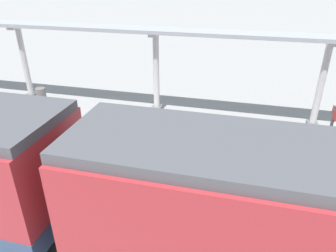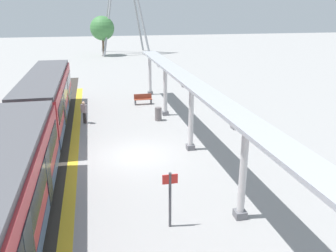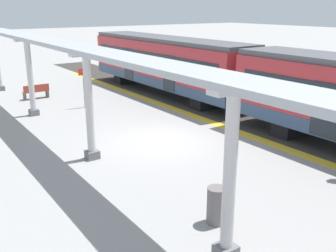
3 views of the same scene
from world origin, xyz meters
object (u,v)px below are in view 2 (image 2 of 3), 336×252
(canopy_pillar_third, at_px, (191,117))
(passenger_waiting_near_edge, at_px, (84,110))
(canopy_pillar_fifth, at_px, (150,74))
(trash_bin, at_px, (158,114))
(bench_mid_platform, at_px, (143,99))
(train_far_carriage, at_px, (47,98))
(platform_info_sign, at_px, (170,195))
(canopy_pillar_second, at_px, (243,172))
(canopy_pillar_fourth, at_px, (165,90))

(canopy_pillar_third, distance_m, passenger_waiting_near_edge, 8.67)
(canopy_pillar_fifth, xyz_separation_m, trash_bin, (-0.77, -8.10, -1.44))
(bench_mid_platform, bearing_deg, trash_bin, -85.03)
(train_far_carriage, xyz_separation_m, canopy_pillar_fifth, (8.40, 7.13, 0.09))
(train_far_carriage, xyz_separation_m, platform_info_sign, (5.62, -13.84, -0.50))
(canopy_pillar_second, bearing_deg, passenger_waiting_near_edge, 114.09)
(canopy_pillar_third, xyz_separation_m, bench_mid_platform, (-1.18, 10.52, -1.48))
(canopy_pillar_fifth, xyz_separation_m, passenger_waiting_near_edge, (-5.95, -7.67, -0.93))
(canopy_pillar_third, bearing_deg, platform_info_sign, -111.43)
(canopy_pillar_second, height_order, canopy_pillar_fourth, same)
(train_far_carriage, bearing_deg, bench_mid_platform, 27.46)
(passenger_waiting_near_edge, bearing_deg, canopy_pillar_second, -65.91)
(canopy_pillar_second, relative_size, passenger_waiting_near_edge, 2.40)
(canopy_pillar_fourth, distance_m, canopy_pillar_fifth, 6.91)
(train_far_carriage, height_order, canopy_pillar_fourth, canopy_pillar_fourth)
(bench_mid_platform, distance_m, platform_info_sign, 17.69)
(trash_bin, bearing_deg, train_far_carriage, 172.75)
(train_far_carriage, distance_m, passenger_waiting_near_edge, 2.64)
(canopy_pillar_fifth, relative_size, platform_info_sign, 1.73)
(canopy_pillar_second, xyz_separation_m, canopy_pillar_third, (0.00, 7.07, 0.00))
(trash_bin, height_order, platform_info_sign, platform_info_sign)
(canopy_pillar_third, distance_m, platform_info_sign, 7.62)
(canopy_pillar_fifth, xyz_separation_m, bench_mid_platform, (-1.18, -3.38, -1.48))
(canopy_pillar_fourth, bearing_deg, platform_info_sign, -101.16)
(bench_mid_platform, bearing_deg, canopy_pillar_third, -83.59)
(canopy_pillar_second, bearing_deg, canopy_pillar_third, 90.00)
(bench_mid_platform, bearing_deg, canopy_pillar_fifth, 70.75)
(canopy_pillar_fifth, relative_size, bench_mid_platform, 2.53)
(canopy_pillar_fourth, distance_m, trash_bin, 2.02)
(canopy_pillar_fourth, xyz_separation_m, bench_mid_platform, (-1.18, 3.53, -1.48))
(canopy_pillar_fifth, bearing_deg, canopy_pillar_third, -90.00)
(canopy_pillar_fourth, relative_size, trash_bin, 3.93)
(canopy_pillar_second, relative_size, bench_mid_platform, 2.53)
(canopy_pillar_second, relative_size, canopy_pillar_third, 1.00)
(canopy_pillar_fourth, bearing_deg, bench_mid_platform, 108.53)
(train_far_carriage, relative_size, passenger_waiting_near_edge, 8.71)
(canopy_pillar_fifth, distance_m, platform_info_sign, 21.17)
(canopy_pillar_fourth, xyz_separation_m, passenger_waiting_near_edge, (-5.95, -0.76, -0.93))
(canopy_pillar_fifth, distance_m, trash_bin, 8.27)
(canopy_pillar_third, distance_m, bench_mid_platform, 10.69)
(canopy_pillar_third, relative_size, bench_mid_platform, 2.53)
(bench_mid_platform, bearing_deg, passenger_waiting_near_edge, -138.05)
(trash_bin, bearing_deg, canopy_pillar_second, -86.57)
(trash_bin, bearing_deg, bench_mid_platform, 94.97)
(canopy_pillar_second, relative_size, platform_info_sign, 1.73)
(trash_bin, bearing_deg, passenger_waiting_near_edge, 175.21)
(canopy_pillar_third, height_order, canopy_pillar_fifth, same)
(canopy_pillar_fifth, xyz_separation_m, platform_info_sign, (-2.77, -20.98, -0.60))
(bench_mid_platform, relative_size, passenger_waiting_near_edge, 0.95)
(canopy_pillar_second, distance_m, trash_bin, 12.98)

